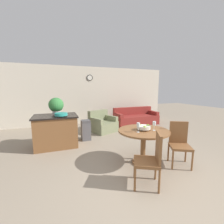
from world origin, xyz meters
TOP-DOWN VIEW (x-y plane):
  - ground_plane at (0.00, 0.00)m, footprint 24.00×24.00m
  - wall_back at (0.00, 5.27)m, footprint 8.00×0.09m
  - dining_table at (0.29, 0.82)m, footprint 1.12×1.12m
  - dining_chair_near_left at (-0.01, 0.09)m, footprint 0.57×0.57m
  - dining_chair_near_right at (1.02, 0.52)m, footprint 0.57×0.57m
  - fruit_bowl at (0.29, 0.82)m, footprint 0.29×0.29m
  - wine_glass_left at (0.09, 0.72)m, footprint 0.07×0.07m
  - wine_glass_right at (0.49, 0.72)m, footprint 0.07×0.07m
  - kitchen_island at (-1.53, 2.59)m, footprint 1.20×0.87m
  - teal_bowl at (-1.38, 2.36)m, footprint 0.34×0.34m
  - potted_plant at (-1.49, 2.79)m, footprint 0.43×0.43m
  - trash_bin at (-0.62, 2.84)m, footprint 0.29×0.30m
  - couch at (2.02, 4.25)m, footprint 2.06×0.94m
  - armchair at (0.18, 3.61)m, footprint 1.15×1.12m

SIDE VIEW (x-z plane):
  - ground_plane at x=0.00m, z-range 0.00..0.00m
  - couch at x=2.02m, z-range -0.11..0.66m
  - armchair at x=0.18m, z-range -0.13..0.69m
  - trash_bin at x=-0.62m, z-range 0.00..0.66m
  - kitchen_island at x=-1.53m, z-range 0.00..0.92m
  - dining_chair_near_left at x=-0.01m, z-range 0.04..0.99m
  - dining_chair_near_right at x=1.02m, z-range 0.04..0.99m
  - dining_table at x=0.29m, z-range 0.21..0.98m
  - fruit_bowl at x=0.29m, z-range 0.77..0.90m
  - wine_glass_left at x=0.09m, z-range 0.82..1.02m
  - wine_glass_right at x=0.49m, z-range 0.82..1.02m
  - teal_bowl at x=-1.38m, z-range 0.93..1.02m
  - potted_plant at x=-1.49m, z-range 0.93..1.43m
  - wall_back at x=0.00m, z-range 0.00..2.70m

